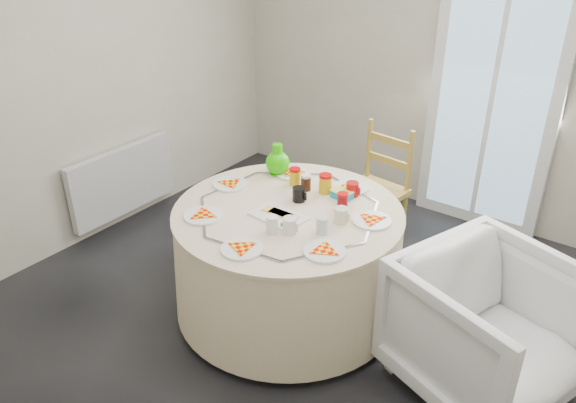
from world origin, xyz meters
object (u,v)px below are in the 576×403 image
Objects in this scene: green_pitcher at (278,157)px; wooden_chair at (373,191)px; armchair at (488,329)px; table at (288,260)px; radiator at (123,181)px.

wooden_chair is at bearing 66.45° from green_pitcher.
green_pitcher is at bearing 99.54° from armchair.
armchair is at bearing 4.22° from table.
wooden_chair is at bearing 87.63° from table.
armchair is 4.06× the size of green_pitcher.
green_pitcher is at bearing -115.11° from wooden_chair.
table is at bearing -85.33° from wooden_chair.
armchair is at bearing -0.69° from radiator.
wooden_chair is (1.82, 0.89, 0.09)m from radiator.
green_pitcher is at bearing 134.21° from table.
green_pitcher is (1.41, 0.25, 0.49)m from radiator.
green_pitcher is at bearing 9.91° from radiator.
table is 1.51× the size of wooden_chair.
wooden_chair is at bearing 71.89° from armchair.
radiator is 1.51m from green_pitcher.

